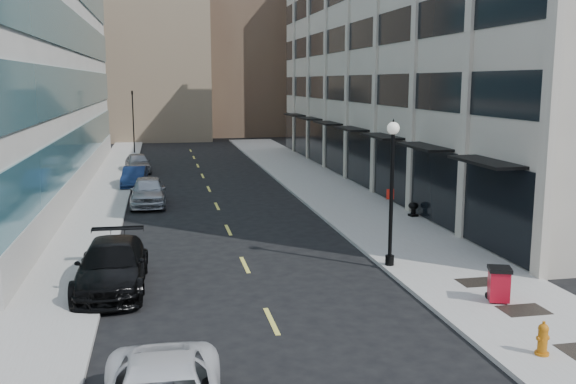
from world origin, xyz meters
name	(u,v)px	position (x,y,z in m)	size (l,w,h in m)	color
ground	(284,348)	(0.00, 0.00, 0.00)	(160.00, 160.00, 0.00)	black
sidewalk_right	(344,200)	(7.50, 20.00, 0.07)	(5.00, 80.00, 0.15)	gray
sidewalk_left	(98,209)	(-6.50, 20.00, 0.07)	(3.00, 80.00, 0.15)	gray
building_right	(448,52)	(16.94, 26.99, 8.99)	(15.30, 46.50, 18.25)	#BAB19E
skyline_tan_near	(148,24)	(-4.00, 68.00, 14.00)	(14.00, 18.00, 28.00)	#7D6A52
skyline_brown	(240,5)	(8.00, 72.00, 17.00)	(12.00, 16.00, 34.00)	brown
skyline_tan_far	(75,52)	(-14.00, 78.00, 11.00)	(12.00, 14.00, 22.00)	#7D6A52
skyline_stone	(323,58)	(18.00, 66.00, 10.00)	(10.00, 14.00, 20.00)	#BAB19E
grate_mid	(524,310)	(7.60, 1.00, 0.15)	(1.40, 1.00, 0.01)	black
grate_far	(479,282)	(7.60, 3.80, 0.15)	(1.40, 1.00, 0.01)	black
road_centerline	(222,217)	(0.00, 17.00, 0.01)	(0.15, 68.20, 0.01)	#D8CC4C
traffic_signal	(132,95)	(-5.50, 48.00, 5.72)	(0.66, 0.66, 6.98)	black
car_black_pickup	(112,266)	(-4.80, 6.00, 0.82)	(2.29, 5.62, 1.63)	black
car_silver_sedan	(148,191)	(-3.80, 21.00, 0.83)	(1.95, 4.85, 1.65)	#9FA3A8
car_blue_sedan	(135,177)	(-4.80, 27.83, 0.68)	(1.45, 4.15, 1.37)	#132248
car_grey_sedan	(138,163)	(-4.80, 35.00, 0.74)	(1.75, 4.35, 1.48)	gray
fire_hydrant	(543,339)	(6.28, -2.00, 0.58)	(0.36, 0.36, 0.88)	#C4680D
trash_bin	(499,283)	(7.23, 1.86, 0.75)	(0.88, 0.88, 1.12)	#A20A1A
lamppost	(392,180)	(5.30, 6.41, 3.39)	(0.46, 0.46, 5.52)	black
sign_post	(390,208)	(6.11, 8.70, 1.86)	(0.31, 0.06, 2.69)	slate
urn_planter	(413,208)	(9.60, 14.60, 0.60)	(0.53, 0.53, 0.74)	black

